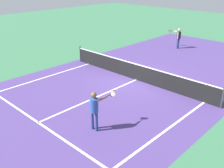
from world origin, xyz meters
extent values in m
plane|color=#38724C|center=(0.00, 0.00, 0.00)|extent=(60.00, 60.00, 0.00)
cube|color=#4C387A|center=(0.00, 0.00, 0.00)|extent=(10.62, 24.40, 0.00)
cube|color=white|center=(-4.11, -5.95, 0.00)|extent=(0.10, 11.89, 0.01)
cube|color=white|center=(4.11, -5.95, 0.00)|extent=(0.10, 11.89, 0.01)
cube|color=white|center=(0.00, -6.40, 0.00)|extent=(8.22, 0.10, 0.01)
cube|color=white|center=(0.00, -3.20, 0.00)|extent=(0.10, 6.40, 0.01)
cylinder|color=#33383D|center=(-4.92, 0.00, 0.54)|extent=(0.09, 0.09, 1.07)
cylinder|color=#33383D|center=(4.92, 0.00, 0.54)|extent=(0.09, 0.09, 1.07)
cube|color=black|center=(0.00, 0.00, 0.46)|extent=(9.83, 0.02, 0.91)
cube|color=white|center=(0.00, 0.00, 0.94)|extent=(9.83, 0.03, 0.05)
cylinder|color=navy|center=(1.95, -5.16, 0.40)|extent=(0.11, 0.11, 0.79)
cylinder|color=navy|center=(2.17, -5.15, 0.40)|extent=(0.11, 0.11, 0.79)
cylinder|color=#2D4C99|center=(2.06, -5.15, 1.07)|extent=(0.32, 0.32, 0.56)
sphere|color=brown|center=(2.06, -5.15, 1.50)|extent=(0.22, 0.22, 0.22)
cylinder|color=brown|center=(1.89, -5.16, 1.08)|extent=(0.08, 0.08, 0.54)
cylinder|color=brown|center=(2.21, -4.87, 1.30)|extent=(0.11, 0.54, 0.08)
cylinder|color=black|center=(2.19, -4.49, 1.30)|extent=(0.04, 0.22, 0.03)
torus|color=red|center=(2.18, -4.25, 1.30)|extent=(0.04, 0.28, 0.28)
cylinder|color=silver|center=(2.18, -4.25, 1.30)|extent=(0.25, 0.02, 0.25)
cylinder|color=navy|center=(-1.81, 7.54, 0.40)|extent=(0.11, 0.11, 0.79)
cylinder|color=navy|center=(-1.84, 7.76, 0.40)|extent=(0.11, 0.11, 0.79)
cylinder|color=black|center=(-1.83, 7.65, 1.07)|extent=(0.32, 0.32, 0.56)
sphere|color=beige|center=(-1.83, 7.65, 1.50)|extent=(0.22, 0.22, 0.22)
cylinder|color=beige|center=(-1.81, 7.48, 1.08)|extent=(0.08, 0.08, 0.54)
cylinder|color=beige|center=(-2.11, 7.79, 1.30)|extent=(0.54, 0.14, 0.08)
cylinder|color=black|center=(-2.49, 7.75, 1.30)|extent=(0.22, 0.05, 0.03)
torus|color=red|center=(-2.73, 7.73, 1.30)|extent=(0.28, 0.05, 0.28)
cylinder|color=silver|center=(-2.73, 7.73, 1.30)|extent=(0.03, 0.25, 0.25)
camera|label=1|loc=(8.50, -10.94, 5.64)|focal=41.66mm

